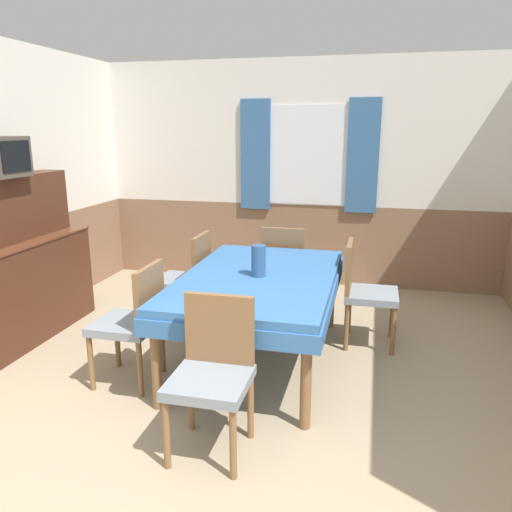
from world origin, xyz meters
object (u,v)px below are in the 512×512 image
dining_table (259,287)px  sideboard (23,269)px  chair_right_far (364,289)px  chair_left_near (134,319)px  chair_head_near (213,369)px  vase (259,261)px  tv (1,157)px  chair_left_far (188,276)px  chair_head_window (285,265)px

dining_table → sideboard: 2.15m
dining_table → chair_right_far: 0.98m
sideboard → chair_left_near: bearing=-23.0°
chair_head_near → vase: (0.01, 1.12, 0.35)m
sideboard → tv: 1.00m
chair_left_far → sideboard: size_ratio=0.62×
tv → vase: bearing=2.2°
tv → vase: (2.12, 0.08, -0.76)m
chair_head_window → chair_head_near: 2.30m
vase → chair_head_near: bearing=-90.3°
dining_table → tv: bearing=-176.9°
chair_left_near → dining_table: bearing=-55.6°
dining_table → tv: (-2.12, -0.11, 0.98)m
chair_left_near → chair_head_near: same height
chair_head_near → sideboard: bearing=-28.7°
chair_left_near → chair_left_far: 1.09m
chair_left_near → sideboard: bearing=67.0°
chair_left_near → chair_head_window: 1.88m
chair_left_far → sideboard: (-1.35, -0.52, 0.12)m
sideboard → tv: (0.03, -0.14, 0.99)m
chair_head_window → sideboard: size_ratio=0.62×
dining_table → chair_right_far: bearing=34.4°
chair_left_far → vase: (0.80, -0.58, 0.35)m
chair_right_far → chair_left_far: same height
chair_head_window → sideboard: (-2.15, -1.12, 0.12)m
chair_head_near → chair_left_far: bearing=-64.8°
vase → chair_left_near: bearing=-147.3°
chair_head_window → tv: 2.70m
chair_head_near → vase: size_ratio=3.71×
tv → chair_right_far: bearing=12.8°
dining_table → chair_right_far: size_ratio=2.10×
dining_table → vase: 0.22m
chair_left_far → vase: bearing=-125.7°
chair_head_window → tv: size_ratio=2.23×
dining_table → chair_right_far: chair_right_far is taller
chair_right_far → chair_left_near: bearing=-55.6°
chair_left_near → tv: 1.78m
sideboard → chair_right_far: bearing=10.0°
vase → sideboard: bearing=178.4°
chair_left_near → sideboard: (-1.35, 0.57, 0.12)m
chair_left_near → chair_left_far: same height
sideboard → chair_head_window: bearing=27.6°
chair_left_near → chair_head_near: (0.80, -0.60, 0.00)m
chair_left_near → sideboard: sideboard is taller
tv → vase: 2.26m
dining_table → vase: (0.01, -0.03, 0.22)m
sideboard → vase: sideboard is taller
chair_head_window → tv: bearing=-149.2°
chair_left_far → chair_head_window: bearing=-53.0°
dining_table → sideboard: size_ratio=1.31×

